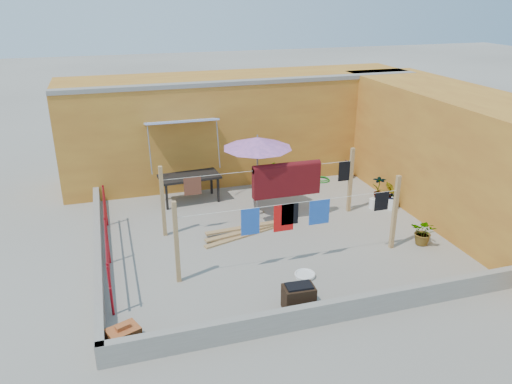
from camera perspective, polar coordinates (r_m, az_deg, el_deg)
ground at (r=12.35m, az=1.76°, el=-5.02°), size 80.00×80.00×0.00m
wall_back at (r=16.14m, az=-1.86°, el=7.64°), size 11.00×3.27×3.21m
wall_right at (r=14.19m, az=22.20°, el=3.93°), size 2.40×9.00×3.20m
parapet_front at (r=9.40m, az=8.95°, el=-13.27°), size 8.30×0.16×0.44m
parapet_left at (r=11.73m, az=-17.60°, el=-6.48°), size 0.16×7.30×0.44m
red_railing at (r=11.32m, az=-16.72°, el=-4.59°), size 0.05×4.20×1.10m
clothesline_rig at (r=12.53m, az=3.38°, el=0.73°), size 5.09×2.35×1.80m
patio_umbrella at (r=12.93m, az=0.17°, el=5.60°), size 2.36×2.36×2.18m
outdoor_table at (r=14.19m, az=-7.63°, el=1.60°), size 1.74×0.97×0.79m
brick_stack at (r=9.01m, az=-14.86°, el=-15.78°), size 0.62×0.54×0.45m
lumber_pile at (r=12.42m, az=-1.09°, el=-4.48°), size 2.35×0.83×0.14m
brazier at (r=9.61m, az=4.90°, el=-11.91°), size 0.61×0.42×0.53m
white_basin at (r=10.72m, az=5.61°, el=-9.39°), size 0.45×0.45×0.08m
water_jug_a at (r=14.20m, az=13.17°, el=-1.27°), size 0.20×0.20×0.32m
water_jug_b at (r=14.25m, az=15.27°, el=-1.31°), size 0.23×0.23×0.36m
green_hose at (r=16.02m, az=7.50°, el=1.44°), size 0.52×0.52×0.08m
plant_back_a at (r=15.22m, az=0.77°, el=1.95°), size 0.93×0.91×0.79m
plant_back_b at (r=16.32m, az=10.53°, el=2.65°), size 0.43×0.43×0.61m
plant_right_a at (r=14.75m, az=13.85°, el=0.54°), size 0.47×0.44×0.74m
plant_right_b at (r=14.21m, az=15.23°, el=-0.32°), size 0.53×0.56×0.80m
plant_right_c at (r=12.45m, az=18.66°, el=-4.36°), size 0.76×0.77×0.65m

